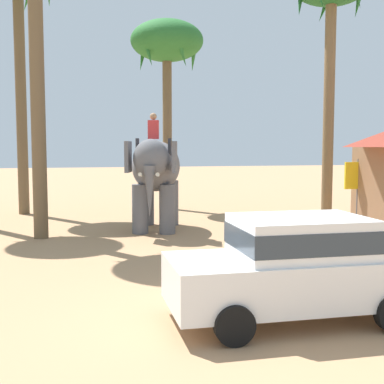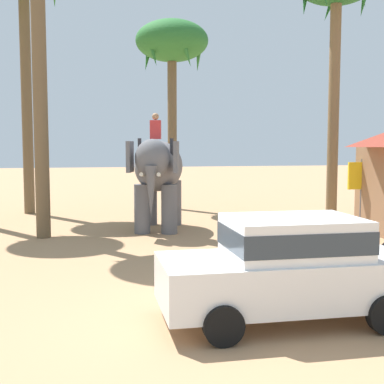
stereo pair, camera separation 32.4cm
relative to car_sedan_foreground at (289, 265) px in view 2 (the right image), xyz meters
name	(u,v)px [view 2 (the right image)]	position (x,y,z in m)	size (l,w,h in m)	color
ground_plane	(247,317)	(-0.60, 0.31, -0.93)	(120.00, 120.00, 0.00)	tan
car_sedan_foreground	(289,265)	(0.00, 0.00, 0.00)	(4.12, 1.91, 1.70)	white
elephant_with_mahout	(158,171)	(-0.82, 9.42, 1.06)	(2.40, 4.02, 3.88)	slate
palm_tree_far_back	(172,47)	(0.62, 15.15, 6.25)	(3.20, 3.20, 8.33)	brown
signboard_yellow	(362,181)	(5.78, 7.88, 0.76)	(1.00, 0.10, 2.40)	#4C4C51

